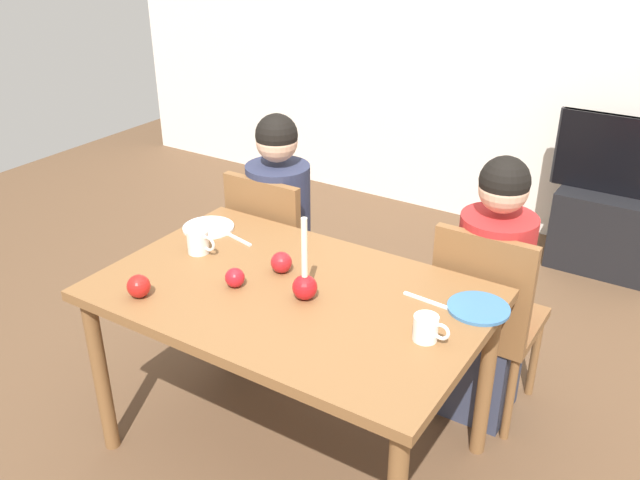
% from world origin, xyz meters
% --- Properties ---
extents(ground_plane, '(7.68, 7.68, 0.00)m').
position_xyz_m(ground_plane, '(0.00, 0.00, 0.00)').
color(ground_plane, brown).
extents(back_wall, '(6.40, 0.10, 2.60)m').
position_xyz_m(back_wall, '(0.00, 2.60, 1.30)').
color(back_wall, silver).
rests_on(back_wall, ground).
extents(dining_table, '(1.40, 0.90, 0.75)m').
position_xyz_m(dining_table, '(0.00, 0.00, 0.67)').
color(dining_table, brown).
rests_on(dining_table, ground).
extents(chair_left, '(0.40, 0.40, 0.90)m').
position_xyz_m(chair_left, '(-0.51, 0.61, 0.51)').
color(chair_left, brown).
rests_on(chair_left, ground).
extents(chair_right, '(0.40, 0.40, 0.90)m').
position_xyz_m(chair_right, '(0.54, 0.61, 0.51)').
color(chair_right, brown).
rests_on(chair_right, ground).
extents(person_left_child, '(0.30, 0.30, 1.17)m').
position_xyz_m(person_left_child, '(-0.51, 0.64, 0.57)').
color(person_left_child, '#33384C').
rests_on(person_left_child, ground).
extents(person_right_child, '(0.30, 0.30, 1.17)m').
position_xyz_m(person_right_child, '(0.54, 0.64, 0.57)').
color(person_right_child, '#33384C').
rests_on(person_right_child, ground).
extents(tv_stand, '(0.64, 0.40, 0.48)m').
position_xyz_m(tv_stand, '(0.73, 2.30, 0.24)').
color(tv_stand, black).
rests_on(tv_stand, ground).
extents(tv, '(0.79, 0.05, 0.46)m').
position_xyz_m(tv, '(0.73, 2.30, 0.71)').
color(tv, black).
rests_on(tv, tv_stand).
extents(candle_centerpiece, '(0.09, 0.09, 0.31)m').
position_xyz_m(candle_centerpiece, '(0.07, -0.02, 0.82)').
color(candle_centerpiece, red).
rests_on(candle_centerpiece, dining_table).
extents(plate_left, '(0.22, 0.22, 0.01)m').
position_xyz_m(plate_left, '(-0.59, 0.24, 0.76)').
color(plate_left, silver).
rests_on(plate_left, dining_table).
extents(plate_right, '(0.22, 0.22, 0.01)m').
position_xyz_m(plate_right, '(0.62, 0.24, 0.76)').
color(plate_right, teal).
rests_on(plate_right, dining_table).
extents(mug_left, '(0.13, 0.09, 0.10)m').
position_xyz_m(mug_left, '(-0.48, 0.05, 0.80)').
color(mug_left, silver).
rests_on(mug_left, dining_table).
extents(mug_right, '(0.12, 0.08, 0.09)m').
position_xyz_m(mug_right, '(0.54, -0.02, 0.79)').
color(mug_right, white).
rests_on(mug_right, dining_table).
extents(fork_left, '(0.18, 0.06, 0.01)m').
position_xyz_m(fork_left, '(-0.43, 0.22, 0.75)').
color(fork_left, silver).
rests_on(fork_left, dining_table).
extents(fork_right, '(0.18, 0.03, 0.01)m').
position_xyz_m(fork_right, '(0.45, 0.19, 0.75)').
color(fork_right, silver).
rests_on(fork_right, dining_table).
extents(apple_near_candle, '(0.08, 0.08, 0.08)m').
position_xyz_m(apple_near_candle, '(-0.43, -0.32, 0.79)').
color(apple_near_candle, '#B21815').
rests_on(apple_near_candle, dining_table).
extents(apple_by_left_plate, '(0.08, 0.08, 0.08)m').
position_xyz_m(apple_by_left_plate, '(-0.11, 0.10, 0.79)').
color(apple_by_left_plate, '#B0191E').
rests_on(apple_by_left_plate, dining_table).
extents(apple_by_right_mug, '(0.07, 0.07, 0.07)m').
position_xyz_m(apple_by_right_mug, '(-0.19, -0.08, 0.79)').
color(apple_by_right_mug, red).
rests_on(apple_by_right_mug, dining_table).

